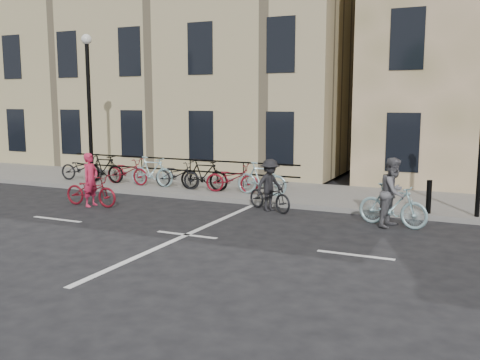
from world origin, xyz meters
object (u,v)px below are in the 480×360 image
at_px(cyclist_pink, 91,188).
at_px(cyclist_dark, 270,191).
at_px(cyclist_grey, 393,199).
at_px(lamp_post, 89,91).

height_order(cyclist_pink, cyclist_dark, cyclist_pink).
bearing_deg(cyclist_grey, cyclist_dark, 95.48).
bearing_deg(lamp_post, cyclist_dark, -7.44).
bearing_deg(cyclist_grey, cyclist_pink, 111.20).
relative_size(cyclist_grey, cyclist_dark, 1.06).
height_order(lamp_post, cyclist_dark, lamp_post).
xyz_separation_m(lamp_post, cyclist_dark, (7.24, -0.95, -2.90)).
xyz_separation_m(cyclist_grey, cyclist_dark, (-3.53, 0.53, -0.12)).
bearing_deg(cyclist_pink, lamp_post, 38.42).
bearing_deg(cyclist_pink, cyclist_dark, -73.59).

